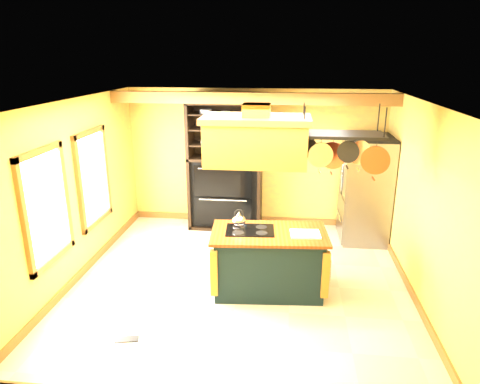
% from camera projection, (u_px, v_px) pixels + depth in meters
% --- Properties ---
extents(floor, '(5.00, 5.00, 0.00)m').
position_uv_depth(floor, '(240.00, 282.00, 6.52)').
color(floor, beige).
rests_on(floor, ground).
extents(ceiling, '(5.00, 5.00, 0.00)m').
position_uv_depth(ceiling, '(240.00, 102.00, 5.69)').
color(ceiling, white).
rests_on(ceiling, wall_back).
extents(wall_back, '(5.00, 0.02, 2.70)m').
position_uv_depth(wall_back, '(255.00, 158.00, 8.47)').
color(wall_back, '#C59148').
rests_on(wall_back, floor).
extents(wall_front, '(5.00, 0.02, 2.70)m').
position_uv_depth(wall_front, '(208.00, 289.00, 3.74)').
color(wall_front, '#C59148').
rests_on(wall_front, floor).
extents(wall_left, '(0.02, 5.00, 2.70)m').
position_uv_depth(wall_left, '(74.00, 192.00, 6.38)').
color(wall_left, '#C59148').
rests_on(wall_left, floor).
extents(wall_right, '(0.02, 5.00, 2.70)m').
position_uv_depth(wall_right, '(422.00, 205.00, 5.83)').
color(wall_right, '#C59148').
rests_on(wall_right, floor).
extents(ceiling_beam, '(5.00, 0.15, 0.20)m').
position_uv_depth(ceiling_beam, '(252.00, 98.00, 7.33)').
color(ceiling_beam, brown).
rests_on(ceiling_beam, ceiling).
extents(window_near, '(0.06, 1.06, 1.56)m').
position_uv_depth(window_near, '(47.00, 207.00, 5.60)').
color(window_near, brown).
rests_on(window_near, wall_left).
extents(window_far, '(0.06, 1.06, 1.56)m').
position_uv_depth(window_far, '(94.00, 178.00, 6.92)').
color(window_far, brown).
rests_on(window_far, wall_left).
extents(kitchen_island, '(1.70, 1.03, 1.11)m').
position_uv_depth(kitchen_island, '(268.00, 261.00, 6.16)').
color(kitchen_island, '#13242C').
rests_on(kitchen_island, floor).
extents(range_hood, '(1.41, 0.80, 0.80)m').
position_uv_depth(range_hood, '(256.00, 139.00, 5.64)').
color(range_hood, '#AF7A2B').
rests_on(range_hood, ceiling).
extents(pot_rack, '(1.19, 0.54, 0.86)m').
position_uv_depth(pot_rack, '(342.00, 144.00, 5.53)').
color(pot_rack, black).
rests_on(pot_rack, ceiling).
extents(refrigerator, '(0.82, 0.97, 1.90)m').
position_uv_depth(refrigerator, '(365.00, 191.00, 7.80)').
color(refrigerator, gray).
rests_on(refrigerator, floor).
extents(hutch, '(1.41, 0.64, 2.49)m').
position_uv_depth(hutch, '(226.00, 180.00, 8.39)').
color(hutch, black).
rests_on(hutch, floor).
extents(floor_register, '(0.30, 0.18, 0.01)m').
position_uv_depth(floor_register, '(127.00, 339.00, 5.19)').
color(floor_register, black).
rests_on(floor_register, floor).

